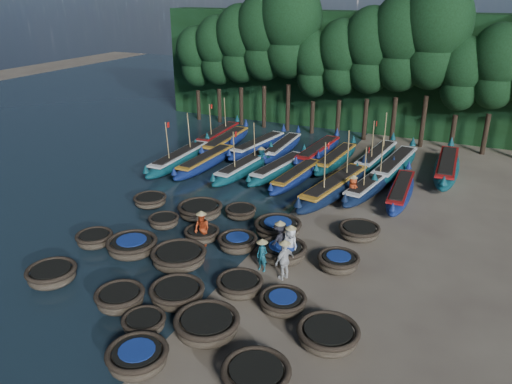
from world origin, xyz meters
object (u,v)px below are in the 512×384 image
at_px(long_boat_15, 376,157).
at_px(long_boat_17, 447,167).
at_px(coracle_15, 164,221).
at_px(long_boat_7, 371,185).
at_px(coracle_19, 338,262).
at_px(coracle_2, 144,323).
at_px(coracle_12, 179,257).
at_px(long_boat_3, 245,167).
at_px(coracle_13, 240,285).
at_px(fisherman_6, 352,189).
at_px(long_boat_13, 318,152).
at_px(coracle_6, 120,299).
at_px(long_boat_2, 206,161).
at_px(fisherman_3, 280,239).
at_px(long_boat_8, 401,191).
at_px(long_boat_12, 282,148).
at_px(long_boat_9, 218,136).
at_px(coracle_9, 328,335).
at_px(coracle_21, 200,210).
at_px(coracle_16, 202,234).
at_px(long_boat_14, 336,159).
at_px(coracle_3, 138,358).
at_px(long_boat_4, 279,169).
at_px(coracle_24, 359,231).
at_px(long_boat_5, 296,176).
at_px(long_boat_10, 226,142).
at_px(long_boat_11, 258,146).
at_px(coracle_5, 52,275).
at_px(long_boat_6, 335,187).
at_px(fisherman_0, 290,244).
at_px(long_boat_16, 395,166).
at_px(coracle_17, 238,243).
at_px(fisherman_1, 262,253).
at_px(coracle_14, 283,302).
at_px(coracle_4, 256,376).
at_px(coracle_22, 240,212).
at_px(coracle_10, 95,239).
at_px(fisherman_5, 261,158).
at_px(fisherman_2, 202,229).
at_px(long_boat_1, 180,159).
at_px(coracle_18, 283,252).
at_px(coracle_7, 177,294).

bearing_deg(long_boat_15, long_boat_17, 3.19).
bearing_deg(coracle_15, long_boat_7, 47.14).
bearing_deg(coracle_19, coracle_2, -125.77).
bearing_deg(coracle_12, long_boat_3, 102.62).
xyz_separation_m(coracle_13, fisherman_6, (1.68, 11.25, 0.48)).
bearing_deg(long_boat_13, coracle_6, -89.10).
relative_size(long_boat_2, fisherman_3, 4.00).
height_order(coracle_19, long_boat_8, long_boat_8).
height_order(long_boat_12, fisherman_3, fisherman_3).
bearing_deg(fisherman_3, long_boat_9, -115.95).
distance_m(coracle_9, coracle_21, 12.01).
height_order(coracle_16, long_boat_14, long_boat_14).
height_order(long_boat_2, long_boat_14, long_boat_2).
distance_m(coracle_3, long_boat_13, 23.70).
bearing_deg(long_boat_4, coracle_24, -34.69).
bearing_deg(long_boat_7, long_boat_5, -166.58).
xyz_separation_m(long_boat_10, long_boat_11, (2.72, 0.24, -0.03)).
height_order(coracle_5, long_boat_6, long_boat_6).
bearing_deg(long_boat_2, long_boat_8, 2.27).
relative_size(long_boat_5, fisherman_0, 3.67).
height_order(long_boat_14, long_boat_16, long_boat_16).
bearing_deg(long_boat_13, coracle_17, -82.44).
bearing_deg(fisherman_1, long_boat_2, 142.20).
bearing_deg(fisherman_6, coracle_17, 110.17).
distance_m(coracle_3, fisherman_6, 16.88).
bearing_deg(long_boat_12, coracle_17, -77.58).
height_order(coracle_14, long_boat_17, long_boat_17).
xyz_separation_m(long_boat_11, long_boat_15, (8.88, 0.94, 0.03)).
bearing_deg(long_boat_15, long_boat_5, -118.32).
height_order(coracle_4, long_boat_16, long_boat_16).
relative_size(long_boat_3, long_boat_6, 0.88).
relative_size(coracle_9, coracle_12, 0.93).
height_order(long_boat_15, fisherman_6, long_boat_15).
bearing_deg(coracle_22, coracle_4, -60.77).
bearing_deg(long_boat_15, fisherman_3, -88.92).
distance_m(coracle_10, fisherman_5, 14.01).
relative_size(coracle_4, fisherman_2, 1.16).
bearing_deg(long_boat_9, long_boat_1, -88.97).
relative_size(coracle_10, coracle_17, 0.98).
distance_m(coracle_5, coracle_13, 8.13).
relative_size(coracle_19, fisherman_1, 1.25).
xyz_separation_m(long_boat_3, long_boat_11, (-1.25, 4.87, 0.00)).
distance_m(coracle_24, long_boat_15, 11.82).
bearing_deg(coracle_16, coracle_24, 27.42).
bearing_deg(coracle_9, long_boat_11, 121.37).
relative_size(coracle_6, coracle_18, 0.77).
height_order(coracle_13, coracle_24, coracle_13).
height_order(coracle_13, long_boat_2, long_boat_2).
distance_m(coracle_7, long_boat_5, 14.57).
relative_size(long_boat_4, fisherman_1, 4.48).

